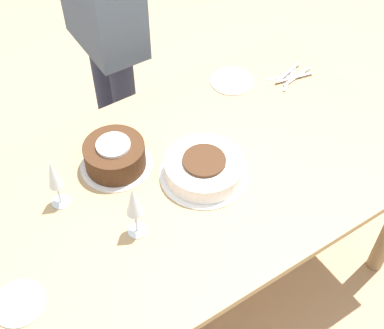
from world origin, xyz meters
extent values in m
plane|color=tan|center=(0.00, 0.00, 0.00)|extent=(12.00, 12.00, 0.00)
cube|color=tan|center=(0.00, 0.00, 0.72)|extent=(1.64, 0.96, 0.03)
cylinder|color=#8E724D|center=(-0.75, -0.40, 0.35)|extent=(0.07, 0.07, 0.71)
cylinder|color=white|center=(-0.03, 0.03, 0.74)|extent=(0.31, 0.31, 0.01)
cylinder|color=white|center=(-0.03, 0.03, 0.77)|extent=(0.27, 0.27, 0.06)
cylinder|color=#422614|center=(-0.03, 0.03, 0.81)|extent=(0.15, 0.15, 0.01)
cylinder|color=white|center=(0.20, -0.18, 0.74)|extent=(0.26, 0.26, 0.01)
cylinder|color=#422614|center=(0.20, -0.18, 0.79)|extent=(0.22, 0.22, 0.09)
cylinder|color=white|center=(0.20, -0.18, 0.84)|extent=(0.12, 0.12, 0.01)
cylinder|color=silver|center=(0.28, 0.11, 0.74)|extent=(0.06, 0.06, 0.00)
cylinder|color=silver|center=(0.28, 0.11, 0.79)|extent=(0.01, 0.01, 0.10)
cone|color=silver|center=(0.28, 0.11, 0.90)|extent=(0.05, 0.05, 0.11)
cylinder|color=silver|center=(0.44, -0.14, 0.74)|extent=(0.06, 0.06, 0.00)
cylinder|color=silver|center=(0.44, -0.14, 0.78)|extent=(0.01, 0.01, 0.08)
cone|color=silver|center=(0.44, -0.14, 0.88)|extent=(0.05, 0.05, 0.11)
cylinder|color=white|center=(-0.41, -0.33, 0.74)|extent=(0.18, 0.18, 0.01)
cylinder|color=white|center=(0.69, 0.14, 0.74)|extent=(0.15, 0.15, 0.01)
cube|color=silver|center=(-0.62, -0.23, 0.74)|extent=(0.16, 0.07, 0.00)
cube|color=silver|center=(-0.62, -0.21, 0.74)|extent=(0.15, 0.10, 0.00)
cube|color=silver|center=(-0.66, -0.20, 0.74)|extent=(0.17, 0.04, 0.00)
cube|color=silver|center=(-0.64, -0.20, 0.75)|extent=(0.17, 0.05, 0.00)
cube|color=silver|center=(-0.64, -0.24, 0.75)|extent=(0.17, 0.06, 0.00)
cylinder|color=#2D334C|center=(-0.10, -0.94, 0.38)|extent=(0.11, 0.11, 0.75)
cylinder|color=#2D334C|center=(-0.09, -0.72, 0.38)|extent=(0.11, 0.11, 0.75)
camera|label=1|loc=(0.67, 1.02, 2.17)|focal=50.00mm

